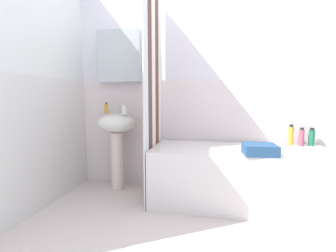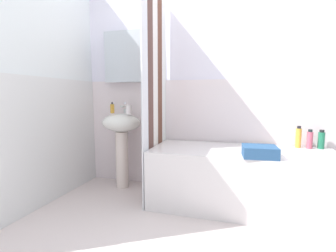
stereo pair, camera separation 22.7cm
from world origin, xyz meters
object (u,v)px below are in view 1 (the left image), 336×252
object	(u,v)px
bathtub	(238,176)
body_wash_bottle	(291,135)
soap_dispenser	(106,109)
conditioner_bottle	(312,137)
towel_folded	(260,150)
lotion_bottle	(301,137)
sink	(117,134)
toothbrush_cup	(125,110)

from	to	relation	value
bathtub	body_wash_bottle	size ratio (longest dim) A/B	7.85
soap_dispenser	body_wash_bottle	world-z (taller)	soap_dispenser
conditioner_bottle	body_wash_bottle	size ratio (longest dim) A/B	0.85
bathtub	towel_folded	distance (m)	0.42
lotion_bottle	towel_folded	world-z (taller)	lotion_bottle
sink	soap_dispenser	world-z (taller)	soap_dispenser
body_wash_bottle	lotion_bottle	bearing A→B (deg)	-12.36
bathtub	towel_folded	world-z (taller)	towel_folded
lotion_bottle	body_wash_bottle	xyz separation A→B (m)	(-0.09, 0.02, 0.01)
conditioner_bottle	lotion_bottle	size ratio (longest dim) A/B	0.98
soap_dispenser	toothbrush_cup	size ratio (longest dim) A/B	1.30
soap_dispenser	body_wash_bottle	size ratio (longest dim) A/B	0.61
conditioner_bottle	sink	bearing A→B (deg)	-176.34
conditioner_bottle	towel_folded	xyz separation A→B (m)	(-0.57, -0.51, -0.04)
soap_dispenser	conditioner_bottle	distance (m)	2.15
toothbrush_cup	towel_folded	size ratio (longest dim) A/B	0.37
bathtub	lotion_bottle	world-z (taller)	lotion_bottle
soap_dispenser	toothbrush_cup	distance (m)	0.27
toothbrush_cup	body_wash_bottle	xyz separation A→B (m)	(1.68, 0.15, -0.25)
body_wash_bottle	soap_dispenser	bearing A→B (deg)	-178.11
soap_dispenser	toothbrush_cup	bearing A→B (deg)	-19.28
conditioner_bottle	towel_folded	bearing A→B (deg)	-138.24
bathtub	body_wash_bottle	distance (m)	0.69
body_wash_bottle	towel_folded	size ratio (longest dim) A/B	0.79
sink	bathtub	xyz separation A→B (m)	(1.28, -0.15, -0.34)
towel_folded	conditioner_bottle	bearing A→B (deg)	41.76
sink	toothbrush_cup	distance (m)	0.30
sink	lotion_bottle	size ratio (longest dim) A/B	4.61
toothbrush_cup	bathtub	xyz separation A→B (m)	(1.16, -0.12, -0.61)
sink	towel_folded	world-z (taller)	sink
sink	body_wash_bottle	size ratio (longest dim) A/B	4.02
toothbrush_cup	lotion_bottle	xyz separation A→B (m)	(1.77, 0.13, -0.26)
sink	soap_dispenser	distance (m)	0.31
toothbrush_cup	conditioner_bottle	xyz separation A→B (m)	(1.88, 0.16, -0.26)
sink	conditioner_bottle	bearing A→B (deg)	3.66
lotion_bottle	body_wash_bottle	size ratio (longest dim) A/B	0.87
sink	bathtub	bearing A→B (deg)	-6.67
bathtub	conditioner_bottle	size ratio (longest dim) A/B	9.18
bathtub	conditioner_bottle	world-z (taller)	conditioner_bottle
sink	towel_folded	distance (m)	1.47
soap_dispenser	lotion_bottle	bearing A→B (deg)	1.24
conditioner_bottle	body_wash_bottle	bearing A→B (deg)	-177.38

